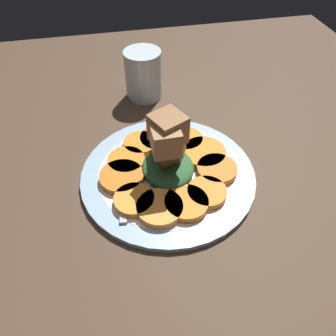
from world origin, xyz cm
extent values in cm
cube|color=#4C3828|center=(0.00, 0.00, 1.00)|extent=(120.00, 120.00, 2.00)
cylinder|color=#99B7D1|center=(0.00, 0.00, 2.50)|extent=(29.26, 29.26, 1.00)
cylinder|color=white|center=(0.00, 0.00, 2.55)|extent=(23.41, 23.41, 1.00)
cylinder|color=orange|center=(0.23, -7.75, 3.66)|extent=(7.28, 7.28, 1.13)
cylinder|color=orange|center=(5.18, -6.42, 3.66)|extent=(6.28, 6.28, 1.13)
cylinder|color=orange|center=(7.48, -2.85, 3.66)|extent=(7.07, 7.07, 1.13)
cylinder|color=orange|center=(7.45, 1.29, 3.66)|extent=(6.76, 6.76, 1.13)
cylinder|color=orange|center=(6.07, 4.95, 3.66)|extent=(6.22, 6.22, 1.13)
cylinder|color=orange|center=(1.59, 8.04, 3.66)|extent=(6.75, 6.75, 1.13)
cylinder|color=orange|center=(-2.75, 7.02, 3.66)|extent=(7.72, 7.72, 1.13)
cylinder|color=orange|center=(-6.81, 4.70, 3.66)|extent=(6.32, 6.32, 1.13)
cylinder|color=orange|center=(-8.05, 0.30, 3.66)|extent=(7.00, 7.00, 1.13)
cylinder|color=orange|center=(-7.46, -3.54, 3.66)|extent=(6.07, 6.07, 1.13)
cylinder|color=orange|center=(-3.58, -6.56, 3.66)|extent=(6.40, 6.40, 1.13)
ellipsoid|color=#2D6033|center=(0.00, 0.00, 4.29)|extent=(9.52, 8.57, 2.38)
cube|color=#9E754C|center=(-2.54, 0.01, 7.38)|extent=(4.19, 4.19, 3.81)
cube|color=brown|center=(-0.86, -0.09, 7.21)|extent=(4.44, 4.44, 3.47)
cube|color=#9E754C|center=(-1.72, 1.01, 7.47)|extent=(5.39, 5.39, 3.99)
cube|color=olive|center=(0.34, 0.18, 12.37)|extent=(6.13, 6.13, 4.59)
cube|color=#9E754C|center=(1.66, -0.68, 11.72)|extent=(4.16, 4.16, 4.16)
cube|color=silver|center=(2.99, -7.78, 3.30)|extent=(11.89, 2.57, 0.40)
cube|color=silver|center=(-3.60, -6.96, 3.30)|extent=(1.71, 2.47, 0.40)
cube|color=silver|center=(-6.75, -7.57, 3.30)|extent=(4.67, 0.89, 0.40)
cube|color=silver|center=(-6.67, -6.91, 3.30)|extent=(4.67, 0.89, 0.40)
cube|color=silver|center=(-6.59, -6.24, 3.30)|extent=(4.67, 0.89, 0.40)
cube|color=silver|center=(-6.50, -5.58, 3.30)|extent=(4.67, 0.89, 0.40)
cylinder|color=silver|center=(-25.26, -0.50, 7.15)|extent=(7.78, 7.78, 10.31)
camera|label=1|loc=(37.09, -7.84, 43.01)|focal=35.00mm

